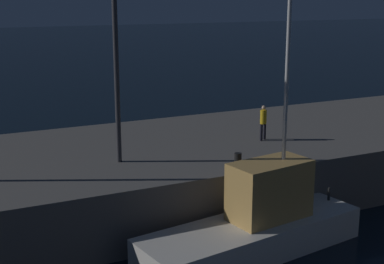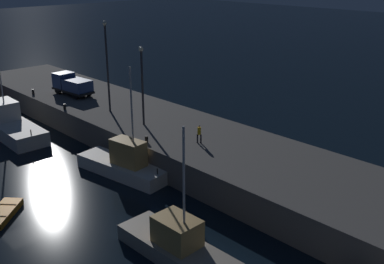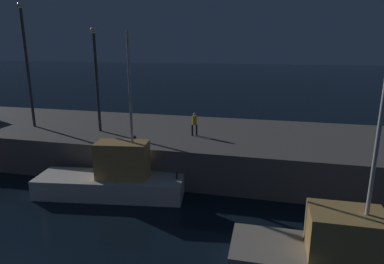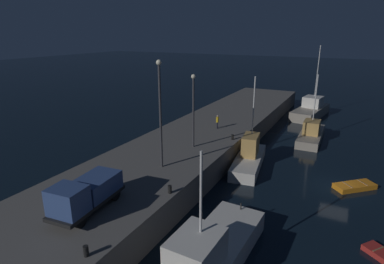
{
  "view_description": "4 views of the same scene",
  "coord_description": "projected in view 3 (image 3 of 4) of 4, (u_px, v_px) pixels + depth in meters",
  "views": [
    {
      "loc": [
        -9.01,
        -6.84,
        8.89
      ],
      "look_at": [
        2.21,
        16.21,
        2.59
      ],
      "focal_mm": 52.18,
      "sensor_mm": 36.0,
      "label": 1
    },
    {
      "loc": [
        30.03,
        -11.34,
        16.45
      ],
      "look_at": [
        2.82,
        14.7,
        2.76
      ],
      "focal_mm": 43.12,
      "sensor_mm": 36.0,
      "label": 2
    },
    {
      "loc": [
        9.79,
        -7.78,
        8.47
      ],
      "look_at": [
        4.07,
        15.31,
        2.32
      ],
      "focal_mm": 31.19,
      "sensor_mm": 36.0,
      "label": 3
    },
    {
      "loc": [
        -29.04,
        -0.34,
        13.51
      ],
      "look_at": [
        1.06,
        15.36,
        2.79
      ],
      "focal_mm": 29.76,
      "sensor_mm": 36.0,
      "label": 4
    }
  ],
  "objects": [
    {
      "name": "lamp_post_west",
      "position": [
        26.0,
        57.0,
        24.38
      ],
      "size": [
        0.44,
        0.44,
        8.98
      ],
      "color": "#38383D",
      "rests_on": "pier_quay"
    },
    {
      "name": "bollard_east",
      "position": [
        134.0,
        141.0,
        20.75
      ],
      "size": [
        0.28,
        0.28,
        0.57
      ],
      "primitive_type": "cylinder",
      "color": "black",
      "rests_on": "pier_quay"
    },
    {
      "name": "fishing_boat_white",
      "position": [
        114.0,
        178.0,
        19.32
      ],
      "size": [
        8.78,
        3.75,
        9.27
      ],
      "color": "silver",
      "rests_on": "ground"
    },
    {
      "name": "pier_quay",
      "position": [
        140.0,
        143.0,
        25.56
      ],
      "size": [
        68.15,
        10.1,
        2.48
      ],
      "color": "#5B5956",
      "rests_on": "ground"
    },
    {
      "name": "fishing_boat_orange",
      "position": [
        352.0,
        258.0,
        12.33
      ],
      "size": [
        9.18,
        2.76,
        8.48
      ],
      "color": "gray",
      "rests_on": "ground"
    },
    {
      "name": "dockworker",
      "position": [
        194.0,
        123.0,
        22.76
      ],
      "size": [
        0.39,
        0.39,
        1.6
      ],
      "color": "black",
      "rests_on": "pier_quay"
    },
    {
      "name": "lamp_post_east",
      "position": [
        96.0,
        71.0,
        23.19
      ],
      "size": [
        0.44,
        0.44,
        7.23
      ],
      "color": "#38383D",
      "rests_on": "pier_quay"
    }
  ]
}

